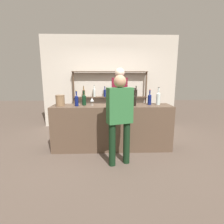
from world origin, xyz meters
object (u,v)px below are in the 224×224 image
Objects in this scene: counter_bottle_4 at (150,99)px; customer_center at (120,114)px; cork_jar at (128,102)px; counter_bottle_3 at (134,100)px; counter_bottle_1 at (135,98)px; ice_bucket at (60,100)px; server_behind_counter at (120,97)px; counter_bottle_5 at (84,99)px; counter_bottle_2 at (77,100)px; counter_bottle_0 at (158,98)px; wine_glass at (92,100)px.

customer_center is at bearing -131.96° from counter_bottle_4.
counter_bottle_3 is at bearing -35.80° from cork_jar.
counter_bottle_1 reaches higher than ice_bucket.
counter_bottle_5 is at bearing -45.56° from server_behind_counter.
counter_bottle_1 is 0.23× the size of customer_center.
counter_bottle_1 is 1.09m from counter_bottle_5.
counter_bottle_3 is (1.20, -0.02, 0.00)m from counter_bottle_2.
counter_bottle_0 is at bearing -66.57° from customer_center.
counter_bottle_5 is 0.17m from wine_glass.
customer_center is (-0.39, -0.78, -0.17)m from counter_bottle_1.
counter_bottle_0 reaches higher than counter_bottle_3.
wine_glass is 0.87m from server_behind_counter.
wine_glass is 0.09× the size of server_behind_counter.
customer_center reaches higher than wine_glass.
server_behind_counter is at bearing 143.24° from counter_bottle_0.
ice_bucket is (-0.35, 0.07, -0.01)m from counter_bottle_2.
server_behind_counter reaches higher than counter_bottle_2.
counter_bottle_1 reaches higher than counter_bottle_4.
counter_bottle_5 is (-1.09, -0.02, -0.02)m from counter_bottle_1.
ice_bucket reaches higher than cork_jar.
server_behind_counter is (0.11, 1.37, 0.14)m from customer_center.
counter_bottle_0 reaches higher than counter_bottle_2.
cork_jar is (0.95, -0.03, -0.06)m from counter_bottle_5.
counter_bottle_3 is (-0.55, -0.13, -0.02)m from counter_bottle_0.
counter_bottle_4 is at bearing 22.16° from counter_bottle_3.
server_behind_counter is at bearing 37.05° from counter_bottle_5.
customer_center is at bearing -47.21° from counter_bottle_5.
counter_bottle_0 is 0.99m from server_behind_counter.
counter_bottle_4 is 1.45× the size of ice_bucket.
server_behind_counter is (-0.14, 0.65, 0.05)m from cork_jar.
counter_bottle_1 is at bearing 179.86° from counter_bottle_0.
cork_jar is 0.66m from server_behind_counter.
counter_bottle_2 is at bearing -176.21° from counter_bottle_0.
counter_bottle_0 is 2.32× the size of wine_glass.
counter_bottle_3 is 0.76m from customer_center.
ice_bucket is (-1.56, 0.08, -0.01)m from counter_bottle_3.
server_behind_counter is at bearing 36.64° from counter_bottle_2.
counter_bottle_4 is (0.33, 0.01, -0.01)m from counter_bottle_1.
counter_bottle_3 reaches higher than counter_bottle_5.
counter_bottle_0 is at bearing -4.59° from counter_bottle_4.
counter_bottle_0 is at bearing 60.63° from server_behind_counter.
customer_center reaches higher than counter_bottle_2.
wine_glass is (0.17, 0.02, -0.01)m from counter_bottle_5.
counter_bottle_5 reaches higher than ice_bucket.
counter_bottle_1 is 0.89m from customer_center.
counter_bottle_2 reaches higher than cork_jar.
wine_glass is at bearing 176.23° from cork_jar.
counter_bottle_5 is at bearing -173.85° from wine_glass.
counter_bottle_4 is 1.03× the size of counter_bottle_5.
counter_bottle_3 is 0.39m from counter_bottle_4.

